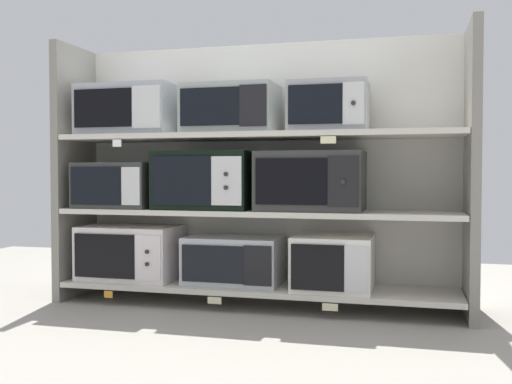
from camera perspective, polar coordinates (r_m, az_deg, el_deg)
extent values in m
cube|color=gray|center=(2.55, -5.94, -15.91)|extent=(6.27, 6.00, 0.02)
cube|color=beige|center=(3.61, 0.96, 1.96)|extent=(2.47, 0.04, 1.54)
cube|color=gray|center=(3.84, -17.07, 1.87)|extent=(0.05, 0.44, 1.54)
cube|color=gray|center=(3.28, 20.10, 1.85)|extent=(0.05, 0.44, 1.54)
cube|color=beige|center=(3.44, 0.00, -9.17)|extent=(2.27, 0.44, 0.03)
cube|color=silver|center=(3.69, -11.96, -5.70)|extent=(0.58, 0.36, 0.32)
cube|color=black|center=(3.56, -14.38, -6.00)|extent=(0.39, 0.01, 0.25)
cube|color=silver|center=(3.44, -10.39, -6.25)|extent=(0.16, 0.01, 0.26)
cylinder|color=#262628|center=(3.43, -10.45, -6.85)|extent=(0.02, 0.01, 0.02)
cylinder|color=#262628|center=(3.42, -10.46, -5.68)|extent=(0.02, 0.01, 0.02)
cube|color=#B6BAC0|center=(3.45, -2.16, -6.58)|extent=(0.55, 0.32, 0.27)
cube|color=black|center=(3.31, -4.22, -6.93)|extent=(0.36, 0.01, 0.21)
cube|color=black|center=(3.24, 0.13, -7.13)|extent=(0.16, 0.01, 0.22)
cube|color=silver|center=(3.33, 7.49, -6.70)|extent=(0.43, 0.42, 0.30)
cube|color=black|center=(3.13, 5.94, -7.26)|extent=(0.28, 0.01, 0.24)
cube|color=silver|center=(3.11, 9.65, -7.34)|extent=(0.12, 0.01, 0.24)
cube|color=orange|center=(3.54, -14.04, -9.55)|extent=(0.05, 0.00, 0.04)
cube|color=beige|center=(3.29, -4.03, -10.38)|extent=(0.08, 0.00, 0.04)
cube|color=beige|center=(3.15, 7.15, -10.96)|extent=(0.08, 0.00, 0.04)
cube|color=beige|center=(3.38, 0.00, -1.95)|extent=(2.27, 0.44, 0.03)
cube|color=#313531|center=(3.68, -12.80, 0.65)|extent=(0.46, 0.42, 0.27)
cube|color=black|center=(3.52, -15.16, 0.58)|extent=(0.32, 0.01, 0.22)
cube|color=silver|center=(3.42, -11.98, 0.56)|extent=(0.11, 0.01, 0.22)
cube|color=black|center=(3.46, -4.66, 1.14)|extent=(0.55, 0.42, 0.33)
cube|color=black|center=(3.29, -7.21, 1.09)|extent=(0.35, 0.01, 0.27)
cube|color=silver|center=(3.20, -2.88, 1.08)|extent=(0.17, 0.01, 0.27)
cylinder|color=#262628|center=(3.20, -2.92, 0.42)|extent=(0.02, 0.01, 0.02)
cylinder|color=#262628|center=(3.19, -2.93, 1.74)|extent=(0.02, 0.01, 0.02)
cube|color=#313230|center=(3.31, 5.36, 1.06)|extent=(0.58, 0.41, 0.33)
cube|color=black|center=(3.12, 3.40, 1.02)|extent=(0.39, 0.01, 0.25)
cube|color=black|center=(3.08, 8.38, 0.99)|extent=(0.16, 0.01, 0.26)
cylinder|color=#262628|center=(3.07, 8.36, 0.98)|extent=(0.02, 0.01, 0.02)
cube|color=beige|center=(3.38, 0.00, 5.40)|extent=(2.27, 0.44, 0.03)
cube|color=#9DA2AA|center=(3.68, -12.07, 7.67)|extent=(0.57, 0.34, 0.30)
cube|color=black|center=(3.56, -14.54, 7.84)|extent=(0.37, 0.01, 0.22)
cube|color=silver|center=(3.43, -10.56, 8.09)|extent=(0.17, 0.01, 0.24)
cube|color=#9CA5A1|center=(3.44, -2.41, 7.94)|extent=(0.52, 0.34, 0.28)
cube|color=black|center=(3.29, -4.51, 8.21)|extent=(0.34, 0.01, 0.21)
cube|color=black|center=(3.22, -0.31, 8.35)|extent=(0.15, 0.01, 0.22)
cube|color=#9D9FA4|center=(3.32, 7.06, 8.11)|extent=(0.43, 0.32, 0.28)
cube|color=black|center=(3.16, 5.72, 8.42)|extent=(0.29, 0.01, 0.21)
cube|color=silver|center=(3.13, 9.37, 8.45)|extent=(0.11, 0.01, 0.22)
cylinder|color=#262628|center=(3.13, 9.36, 8.47)|extent=(0.02, 0.01, 0.02)
cube|color=white|center=(3.45, -13.25, 4.61)|extent=(0.05, 0.00, 0.04)
cube|color=beige|center=(3.08, 6.98, 5.01)|extent=(0.08, 0.00, 0.04)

